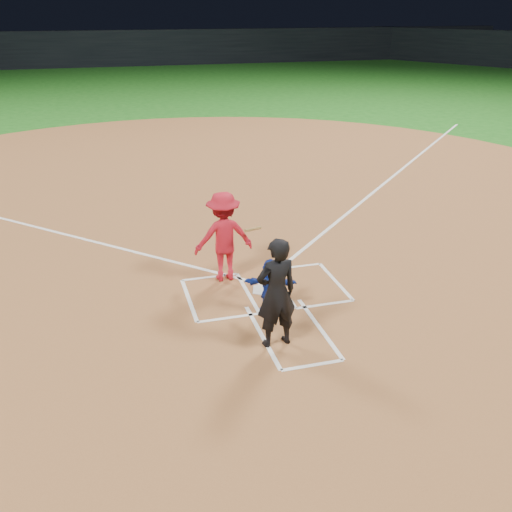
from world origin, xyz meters
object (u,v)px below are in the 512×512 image
object	(u,v)px
home_plate	(265,290)
catcher	(270,286)
batter_at_plate	(224,237)
umpire	(276,293)

from	to	relation	value
home_plate	catcher	bearing A→B (deg)	80.08
home_plate	batter_at_plate	bearing A→B (deg)	-49.19
umpire	batter_at_plate	xyz separation A→B (m)	(-0.29, 2.78, -0.02)
catcher	batter_at_plate	world-z (taller)	batter_at_plate
home_plate	batter_at_plate	world-z (taller)	batter_at_plate
batter_at_plate	umpire	bearing A→B (deg)	-84.14
home_plate	umpire	bearing A→B (deg)	78.97
catcher	batter_at_plate	size ratio (longest dim) A/B	0.56
umpire	batter_at_plate	bearing A→B (deg)	-92.05
catcher	umpire	distance (m)	1.24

